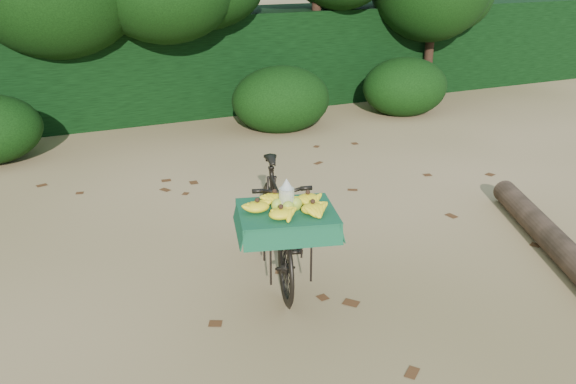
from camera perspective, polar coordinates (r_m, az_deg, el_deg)
name	(u,v)px	position (r m, az deg, el deg)	size (l,w,h in m)	color
ground	(316,248)	(6.28, 2.62, -5.26)	(80.00, 80.00, 0.00)	tan
vendor_bicycle	(277,221)	(5.54, -1.08, -2.70)	(1.08, 1.92, 1.08)	black
fallen_log	(575,263)	(6.31, 25.23, -5.99)	(0.26, 0.26, 3.67)	brown
hedge_backdrop	(163,63)	(11.73, -11.59, 11.70)	(26.00, 1.80, 1.80)	black
tree_row	(130,6)	(10.68, -14.53, 16.49)	(14.50, 2.00, 4.00)	black
bush_clumps	(225,108)	(10.06, -5.93, 7.79)	(8.80, 1.70, 0.90)	black
leaf_litter	(290,224)	(6.80, 0.15, -2.97)	(7.00, 7.30, 0.01)	#4D2A14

